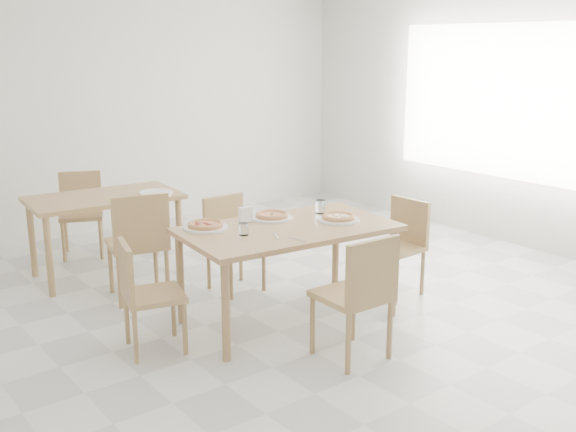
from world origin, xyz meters
TOP-DOWN VIEW (x-y plane):
  - room at (2.98, 0.30)m, footprint 7.28×7.00m
  - main_table at (-0.17, 0.15)m, footprint 1.68×1.06m
  - chair_south at (-0.22, -0.70)m, footprint 0.45×0.45m
  - chair_north at (-0.13, 1.02)m, footprint 0.41×0.41m
  - chair_west at (-1.30, 0.31)m, footprint 0.48×0.48m
  - chair_east at (0.96, 0.04)m, footprint 0.42×0.42m
  - plate_margherita at (-0.13, 0.41)m, footprint 0.33×0.33m
  - plate_mushroom at (0.25, 0.05)m, footprint 0.33×0.33m
  - plate_pepperoni at (-0.69, 0.48)m, footprint 0.33×0.33m
  - pizza_margherita at (-0.13, 0.41)m, footprint 0.34×0.34m
  - pizza_mushroom at (0.25, 0.05)m, footprint 0.32×0.32m
  - pizza_pepperoni at (-0.69, 0.48)m, footprint 0.34×0.34m
  - tumbler_a at (0.29, 0.32)m, footprint 0.08×0.08m
  - tumbler_b at (-0.57, 0.16)m, footprint 0.07×0.07m
  - napkin_holder at (-0.36, 0.43)m, footprint 0.12×0.07m
  - fork_a at (-0.33, -0.17)m, footprint 0.03×0.19m
  - fork_b at (-0.39, -0.00)m, footprint 0.10×0.17m
  - second_table at (-0.85, 2.02)m, footprint 1.38×0.86m
  - chair_back_s at (-0.90, 1.22)m, footprint 0.55×0.55m
  - chair_back_n at (-0.79, 2.78)m, footprint 0.54×0.54m
  - plate_empty at (-0.43, 1.81)m, footprint 0.30×0.30m

SIDE VIEW (x-z plane):
  - chair_west at x=-1.30m, z-range 0.06..0.86m
  - chair_north at x=-0.13m, z-range 0.06..0.88m
  - chair_east at x=0.96m, z-range 0.06..0.88m
  - chair_back_n at x=-0.79m, z-range 0.07..0.90m
  - chair_south at x=-0.22m, z-range 0.07..0.95m
  - chair_back_s at x=-0.90m, z-range 0.07..1.00m
  - second_table at x=-0.85m, z-range 0.28..1.03m
  - main_table at x=-0.17m, z-range 0.30..1.05m
  - fork_a at x=-0.33m, z-range 0.75..0.76m
  - fork_b at x=-0.39m, z-range 0.75..0.76m
  - plate_margherita at x=-0.13m, z-range 0.75..0.77m
  - plate_mushroom at x=0.25m, z-range 0.75..0.77m
  - plate_pepperoni at x=-0.69m, z-range 0.75..0.77m
  - plate_empty at x=-0.43m, z-range 0.75..0.77m
  - pizza_margherita at x=-0.13m, z-range 0.76..0.80m
  - pizza_mushroom at x=0.25m, z-range 0.76..0.80m
  - pizza_pepperoni at x=-0.69m, z-range 0.77..0.80m
  - tumbler_b at x=-0.57m, z-range 0.75..0.84m
  - tumbler_a at x=0.29m, z-range 0.75..0.86m
  - napkin_holder at x=-0.36m, z-range 0.75..0.87m
  - room at x=2.98m, z-range -2.00..5.00m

